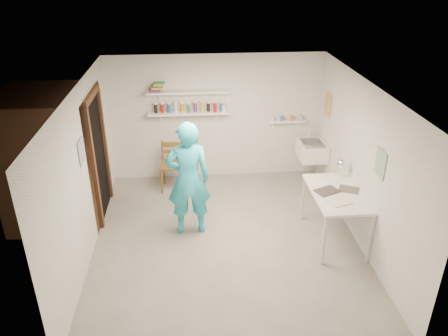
{
  "coord_description": "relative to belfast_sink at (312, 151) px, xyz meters",
  "views": [
    {
      "loc": [
        -0.51,
        -5.54,
        3.98
      ],
      "look_at": [
        0.0,
        0.4,
        1.05
      ],
      "focal_mm": 35.0,
      "sensor_mm": 36.0,
      "label": 1
    }
  ],
  "objects": [
    {
      "name": "book_stack",
      "position": [
        -2.8,
        0.43,
        1.15
      ],
      "size": [
        0.28,
        0.14,
        0.17
      ],
      "color": "red",
      "rests_on": "shelf_upper"
    },
    {
      "name": "door_jamb_far",
      "position": [
        -3.72,
        -0.15,
        0.3
      ],
      "size": [
        0.06,
        0.1,
        2.0
      ],
      "primitive_type": "cube",
      "color": "brown",
      "rests_on": "ground"
    },
    {
      "name": "wall_front",
      "position": [
        -1.75,
        -3.96,
        0.5
      ],
      "size": [
        4.0,
        0.02,
        2.4
      ],
      "primitive_type": "cube",
      "color": "silver",
      "rests_on": "ground"
    },
    {
      "name": "belfast_sink",
      "position": [
        0.0,
        0.0,
        0.0
      ],
      "size": [
        0.48,
        0.6,
        0.3
      ],
      "primitive_type": "cube",
      "color": "white",
      "rests_on": "wall_right"
    },
    {
      "name": "shelf_upper",
      "position": [
        -2.25,
        0.43,
        1.05
      ],
      "size": [
        1.5,
        0.22,
        0.03
      ],
      "primitive_type": "cube",
      "color": "white",
      "rests_on": "wall_back"
    },
    {
      "name": "floor",
      "position": [
        -1.75,
        -1.7,
        -0.71
      ],
      "size": [
        4.0,
        4.5,
        0.02
      ],
      "primitive_type": "cube",
      "color": "slate",
      "rests_on": "ground"
    },
    {
      "name": "papers",
      "position": [
        -0.11,
        -1.8,
        0.14
      ],
      "size": [
        0.3,
        0.22,
        0.02
      ],
      "color": "silver",
      "rests_on": "work_table"
    },
    {
      "name": "ledge_pots",
      "position": [
        -0.4,
        0.47,
        0.48
      ],
      "size": [
        0.48,
        0.07,
        0.09
      ],
      "color": "silver",
      "rests_on": "ledge_shelf"
    },
    {
      "name": "man",
      "position": [
        -2.3,
        -1.38,
        0.22
      ],
      "size": [
        0.69,
        0.48,
        1.84
      ],
      "primitive_type": "imported",
      "rotation": [
        0.0,
        0.0,
        3.19
      ],
      "color": "#28B4CA",
      "rests_on": "ground"
    },
    {
      "name": "poster_right_b",
      "position": [
        0.24,
        -2.25,
        0.8
      ],
      "size": [
        0.01,
        0.3,
        0.38
      ],
      "primitive_type": "cube",
      "color": "#3F724C",
      "rests_on": "wall_right"
    },
    {
      "name": "ceiling",
      "position": [
        -1.75,
        -1.7,
        1.71
      ],
      "size": [
        4.0,
        4.5,
        0.02
      ],
      "primitive_type": "cube",
      "color": "silver",
      "rests_on": "wall_back"
    },
    {
      "name": "door_lintel",
      "position": [
        -3.72,
        -0.65,
        1.35
      ],
      "size": [
        0.06,
        1.05,
        0.1
      ],
      "primitive_type": "cube",
      "color": "brown",
      "rests_on": "wall_left"
    },
    {
      "name": "desk_lamp",
      "position": [
        0.1,
        -1.3,
        0.35
      ],
      "size": [
        0.16,
        0.16,
        0.16
      ],
      "primitive_type": "sphere",
      "color": "white",
      "rests_on": "work_table"
    },
    {
      "name": "wall_right",
      "position": [
        0.26,
        -1.7,
        0.5
      ],
      "size": [
        0.02,
        4.5,
        2.4
      ],
      "primitive_type": "cube",
      "color": "silver",
      "rests_on": "ground"
    },
    {
      "name": "shelf_lower",
      "position": [
        -2.25,
        0.43,
        0.65
      ],
      "size": [
        1.5,
        0.22,
        0.03
      ],
      "primitive_type": "cube",
      "color": "white",
      "rests_on": "wall_back"
    },
    {
      "name": "wall_left",
      "position": [
        -3.76,
        -1.7,
        0.5
      ],
      "size": [
        0.02,
        4.5,
        2.4
      ],
      "primitive_type": "cube",
      "color": "silver",
      "rests_on": "ground"
    },
    {
      "name": "ledge_shelf",
      "position": [
        -0.4,
        0.47,
        0.42
      ],
      "size": [
        0.7,
        0.14,
        0.03
      ],
      "primitive_type": "cube",
      "color": "white",
      "rests_on": "wall_back"
    },
    {
      "name": "poster_right_a",
      "position": [
        0.24,
        0.1,
        0.85
      ],
      "size": [
        0.01,
        0.34,
        0.42
      ],
      "primitive_type": "cube",
      "color": "#995933",
      "rests_on": "wall_right"
    },
    {
      "name": "wall_back",
      "position": [
        -1.75,
        0.56,
        0.5
      ],
      "size": [
        4.0,
        0.02,
        2.4
      ],
      "primitive_type": "cube",
      "color": "silver",
      "rests_on": "ground"
    },
    {
      "name": "poster_left",
      "position": [
        -3.74,
        -1.65,
        0.85
      ],
      "size": [
        0.01,
        0.28,
        0.36
      ],
      "primitive_type": "cube",
      "color": "#334C7F",
      "rests_on": "wall_left"
    },
    {
      "name": "door_jamb_near",
      "position": [
        -3.72,
        -1.15,
        0.3
      ],
      "size": [
        0.06,
        0.1,
        2.0
      ],
      "primitive_type": "cube",
      "color": "brown",
      "rests_on": "ground"
    },
    {
      "name": "corridor_box",
      "position": [
        -4.45,
        -0.65,
        0.35
      ],
      "size": [
        1.4,
        1.5,
        2.1
      ],
      "primitive_type": "cube",
      "color": "brown",
      "rests_on": "ground"
    },
    {
      "name": "spray_cans",
      "position": [
        -2.25,
        0.43,
        0.75
      ],
      "size": [
        1.34,
        0.06,
        0.17
      ],
      "color": "black",
      "rests_on": "shelf_lower"
    },
    {
      "name": "wall_clock",
      "position": [
        -2.29,
        -1.16,
        0.53
      ],
      "size": [
        0.33,
        0.05,
        0.33
      ],
      "primitive_type": "cylinder",
      "rotation": [
        1.57,
        0.0,
        0.05
      ],
      "color": "beige",
      "rests_on": "man"
    },
    {
      "name": "wooden_chair",
      "position": [
        -2.58,
        0.05,
        -0.21
      ],
      "size": [
        0.49,
        0.47,
        0.99
      ],
      "primitive_type": "cube",
      "rotation": [
        0.0,
        0.0,
        -0.07
      ],
      "color": "brown",
      "rests_on": "ground"
    },
    {
      "name": "work_table",
      "position": [
        -0.11,
        -1.8,
        -0.28
      ],
      "size": [
        0.75,
        1.25,
        0.83
      ],
      "primitive_type": "cube",
      "color": "silver",
      "rests_on": "ground"
    },
    {
      "name": "doorway_recess",
      "position": [
        -3.74,
        -0.65,
        0.3
      ],
      "size": [
        0.02,
        0.9,
        2.0
      ],
      "primitive_type": "cube",
      "color": "black",
      "rests_on": "wall_left"
    }
  ]
}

